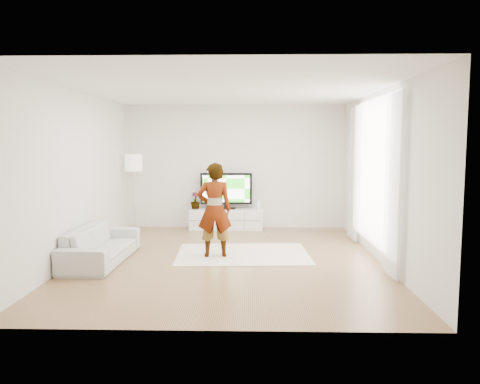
{
  "coord_description": "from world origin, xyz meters",
  "views": [
    {
      "loc": [
        0.39,
        -7.67,
        1.94
      ],
      "look_at": [
        0.19,
        0.4,
        1.09
      ],
      "focal_mm": 35.0,
      "sensor_mm": 36.0,
      "label": 1
    }
  ],
  "objects_px": {
    "television": "(226,189)",
    "sofa": "(101,244)",
    "media_console": "(226,219)",
    "floor_lamp": "(134,166)",
    "player": "(215,210)",
    "rug": "(243,254)"
  },
  "relations": [
    {
      "from": "television",
      "to": "sofa",
      "type": "bearing_deg",
      "value": -122.14
    },
    {
      "from": "media_console",
      "to": "sofa",
      "type": "height_order",
      "value": "sofa"
    },
    {
      "from": "floor_lamp",
      "to": "media_console",
      "type": "bearing_deg",
      "value": 7.15
    },
    {
      "from": "player",
      "to": "television",
      "type": "bearing_deg",
      "value": -98.13
    },
    {
      "from": "television",
      "to": "player",
      "type": "relative_size",
      "value": 0.73
    },
    {
      "from": "floor_lamp",
      "to": "sofa",
      "type": "bearing_deg",
      "value": -87.33
    },
    {
      "from": "media_console",
      "to": "floor_lamp",
      "type": "bearing_deg",
      "value": -172.85
    },
    {
      "from": "media_console",
      "to": "sofa",
      "type": "relative_size",
      "value": 0.83
    },
    {
      "from": "media_console",
      "to": "floor_lamp",
      "type": "distance_m",
      "value": 2.36
    },
    {
      "from": "player",
      "to": "sofa",
      "type": "height_order",
      "value": "player"
    },
    {
      "from": "player",
      "to": "floor_lamp",
      "type": "bearing_deg",
      "value": -56.88
    },
    {
      "from": "media_console",
      "to": "television",
      "type": "height_order",
      "value": "television"
    },
    {
      "from": "rug",
      "to": "player",
      "type": "distance_m",
      "value": 0.96
    },
    {
      "from": "sofa",
      "to": "rug",
      "type": "bearing_deg",
      "value": -74.64
    },
    {
      "from": "rug",
      "to": "floor_lamp",
      "type": "distance_m",
      "value": 3.55
    },
    {
      "from": "television",
      "to": "floor_lamp",
      "type": "relative_size",
      "value": 0.68
    },
    {
      "from": "rug",
      "to": "sofa",
      "type": "bearing_deg",
      "value": -165.76
    },
    {
      "from": "media_console",
      "to": "player",
      "type": "distance_m",
      "value": 2.65
    },
    {
      "from": "player",
      "to": "sofa",
      "type": "relative_size",
      "value": 0.81
    },
    {
      "from": "rug",
      "to": "floor_lamp",
      "type": "relative_size",
      "value": 1.34
    },
    {
      "from": "television",
      "to": "floor_lamp",
      "type": "distance_m",
      "value": 2.1
    },
    {
      "from": "media_console",
      "to": "player",
      "type": "bearing_deg",
      "value": -91.23
    }
  ]
}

